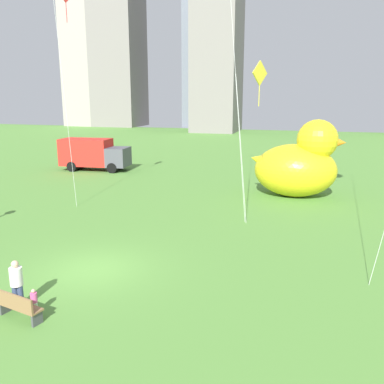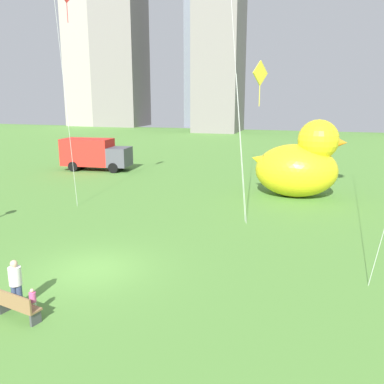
% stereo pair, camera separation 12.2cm
% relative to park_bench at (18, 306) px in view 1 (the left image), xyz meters
% --- Properties ---
extents(ground_plane, '(140.00, 140.00, 0.00)m').
position_rel_park_bench_xyz_m(ground_plane, '(0.29, 3.95, -0.47)').
color(ground_plane, '#548A39').
extents(park_bench, '(1.66, 0.79, 0.90)m').
position_rel_park_bench_xyz_m(park_bench, '(0.00, 0.00, 0.00)').
color(park_bench, olive).
rests_on(park_bench, ground).
extents(person_adult, '(0.40, 0.40, 1.63)m').
position_rel_park_bench_xyz_m(person_adult, '(-0.47, 0.60, 0.43)').
color(person_adult, '#38476B').
rests_on(person_adult, ground).
extents(person_child, '(0.21, 0.21, 0.87)m').
position_rel_park_bench_xyz_m(person_child, '(0.29, 0.39, 0.01)').
color(person_child, silver).
rests_on(person_child, ground).
extents(giant_inflatable_duck, '(6.25, 4.01, 5.18)m').
position_rel_park_bench_xyz_m(giant_inflatable_duck, '(7.43, 18.79, 1.73)').
color(giant_inflatable_duck, yellow).
rests_on(giant_inflatable_duck, ground).
extents(box_truck, '(6.34, 2.82, 2.85)m').
position_rel_park_bench_xyz_m(box_truck, '(-10.88, 23.91, 0.98)').
color(box_truck, red).
rests_on(box_truck, ground).
extents(city_skyline, '(76.65, 19.53, 36.50)m').
position_rel_park_bench_xyz_m(city_skyline, '(-20.12, 74.64, 14.71)').
color(city_skyline, '#9E938C').
rests_on(city_skyline, ground).
extents(kite_red, '(0.93, 1.27, 13.10)m').
position_rel_park_bench_xyz_m(kite_red, '(-5.80, 12.86, 11.39)').
color(kite_red, silver).
rests_on(kite_red, ground).
extents(kite_yellow, '(1.66, 1.91, 8.45)m').
position_rel_park_bench_xyz_m(kite_yellow, '(5.31, 13.05, 7.06)').
color(kite_yellow, silver).
rests_on(kite_yellow, ground).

